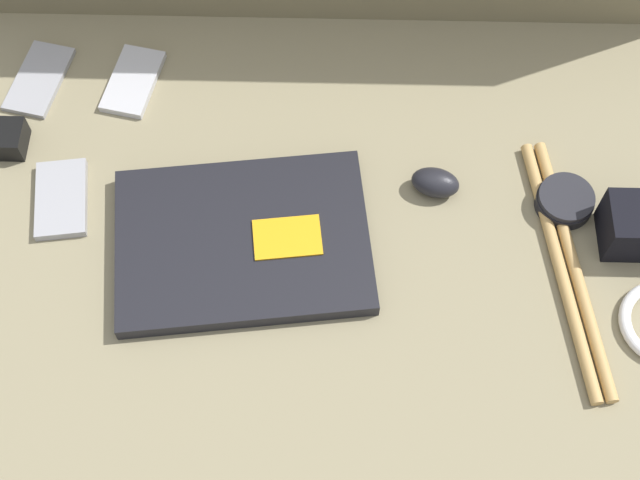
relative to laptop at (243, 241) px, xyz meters
The scene contains 10 objects.
ground_plane 0.16m from the laptop, ahead, with size 8.00×8.00×0.00m, color #38383D.
couch_seat 0.12m from the laptop, ahead, with size 1.11×0.80×0.11m.
laptop is the anchor object (origin of this frame).
computer_mouse 0.28m from the laptop, 19.84° to the left, with size 0.07×0.06×0.04m.
speaker_puck 0.44m from the laptop, ahead, with size 0.08×0.08×0.03m.
phone_silver 0.26m from the laptop, 166.25° to the left, with size 0.08×0.13×0.01m.
phone_black 0.32m from the laptop, 124.18° to the left, with size 0.09×0.13×0.01m.
phone_small 0.42m from the laptop, 140.14° to the left, with size 0.09×0.14×0.01m.
charger_brick 0.37m from the laptop, 155.88° to the left, with size 0.04×0.05×0.04m.
drumstick_pair 0.43m from the laptop, ahead, with size 0.09×0.38×0.02m.
Camera 1 is at (0.01, -0.55, 1.18)m, focal length 50.00 mm.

